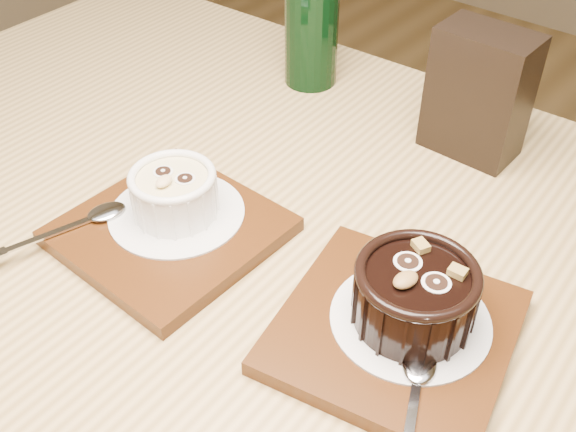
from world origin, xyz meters
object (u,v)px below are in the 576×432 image
object	(u,v)px
table	(264,316)
ramekin_white	(174,192)
tray_left	(170,231)
condiment_stand	(479,94)
green_bottle	(312,10)
ramekin_dark	(415,292)
tray_right	(394,331)

from	to	relation	value
table	ramekin_white	world-z (taller)	ramekin_white
tray_left	table	bearing A→B (deg)	26.11
condiment_stand	green_bottle	world-z (taller)	green_bottle
table	green_bottle	bearing A→B (deg)	120.26
ramekin_dark	green_bottle	xyz separation A→B (m)	(-0.32, 0.28, 0.05)
condiment_stand	tray_right	bearing A→B (deg)	-73.47
ramekin_white	condiment_stand	xyz separation A→B (m)	(0.15, 0.30, 0.03)
condiment_stand	ramekin_dark	bearing A→B (deg)	-71.56
tray_left	ramekin_white	size ratio (longest dim) A/B	2.20
table	ramekin_dark	bearing A→B (deg)	1.72
green_bottle	ramekin_dark	bearing A→B (deg)	-40.92
ramekin_white	ramekin_dark	distance (m)	0.25
table	ramekin_white	size ratio (longest dim) A/B	15.08
table	tray_right	bearing A→B (deg)	-2.97
tray_left	green_bottle	world-z (taller)	green_bottle
table	ramekin_dark	distance (m)	0.21
tray_right	ramekin_dark	distance (m)	0.04
tray_right	ramekin_dark	bearing A→B (deg)	63.64
tray_left	ramekin_white	distance (m)	0.04
tray_left	tray_right	xyz separation A→B (m)	(0.23, 0.03, 0.00)
ramekin_white	tray_right	world-z (taller)	ramekin_white
table	green_bottle	xyz separation A→B (m)	(-0.17, 0.28, 0.19)
tray_right	ramekin_white	bearing A→B (deg)	-176.15
green_bottle	tray_right	bearing A→B (deg)	-42.72
tray_right	green_bottle	world-z (taller)	green_bottle
table	tray_right	distance (m)	0.18
table	tray_left	xyz separation A→B (m)	(-0.08, -0.04, 0.10)
ramekin_white	green_bottle	bearing A→B (deg)	91.37
ramekin_white	green_bottle	distance (m)	0.32
tray_right	condiment_stand	size ratio (longest dim) A/B	1.29
ramekin_dark	condiment_stand	size ratio (longest dim) A/B	0.70
tray_left	green_bottle	xyz separation A→B (m)	(-0.08, 0.32, 0.09)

